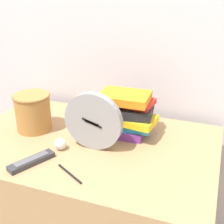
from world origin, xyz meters
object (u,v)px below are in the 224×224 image
at_px(desk_clock, 93,121).
at_px(tv_remote, 32,161).
at_px(book_stack, 128,113).
at_px(pen, 70,174).
at_px(crumpled_paper_ball, 60,144).
at_px(basket, 33,111).

bearing_deg(desk_clock, tv_remote, -133.06).
relative_size(book_stack, pen, 2.05).
relative_size(tv_remote, pen, 1.43).
distance_m(desk_clock, crumpled_paper_ball, 0.17).
height_order(desk_clock, book_stack, desk_clock).
bearing_deg(crumpled_paper_ball, basket, 149.23).
bearing_deg(tv_remote, crumpled_paper_ball, 67.99).
xyz_separation_m(tv_remote, crumpled_paper_ball, (0.05, 0.13, 0.01)).
height_order(crumpled_paper_ball, pen, crumpled_paper_ball).
relative_size(basket, pen, 1.31).
distance_m(crumpled_paper_ball, pen, 0.19).
relative_size(tv_remote, crumpled_paper_ball, 3.86).
bearing_deg(basket, pen, -39.78).
bearing_deg(tv_remote, book_stack, 52.67).
bearing_deg(crumpled_paper_ball, tv_remote, -112.01).
xyz_separation_m(desk_clock, pen, (-0.01, -0.20, -0.12)).
bearing_deg(pen, tv_remote, 175.52).
bearing_deg(basket, crumpled_paper_ball, -30.77).
xyz_separation_m(desk_clock, tv_remote, (-0.18, -0.19, -0.11)).
bearing_deg(book_stack, desk_clock, -119.48).
bearing_deg(pen, crumpled_paper_ball, 128.86).
bearing_deg(desk_clock, pen, -92.34).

